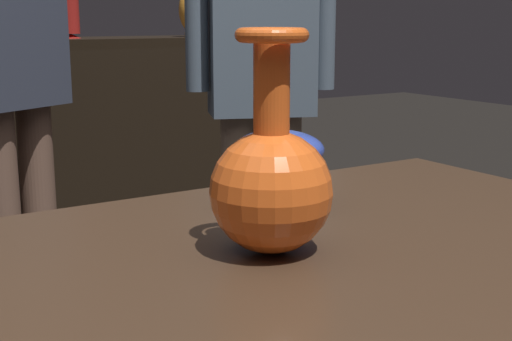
% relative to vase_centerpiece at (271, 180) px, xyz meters
% --- Properties ---
extents(vase_centerpiece, '(0.15, 0.15, 0.26)m').
position_rel_vase_centerpiece_xyz_m(vase_centerpiece, '(0.00, 0.00, 0.00)').
color(vase_centerpiece, '#E55B1E').
rests_on(vase_centerpiece, display_plinth).
extents(vase_tall_behind, '(0.13, 0.13, 0.11)m').
position_rel_vase_centerpiece_xyz_m(vase_tall_behind, '(0.13, 0.17, -0.01)').
color(vase_tall_behind, '#2D429E').
rests_on(vase_tall_behind, display_plinth).
extents(shelf_vase_far_right, '(0.12, 0.12, 0.21)m').
position_rel_vase_centerpiece_xyz_m(shelf_vase_far_right, '(1.00, 2.13, 0.22)').
color(shelf_vase_far_right, orange).
rests_on(shelf_vase_far_right, back_display_shelf).
extents(shelf_vase_right, '(0.08, 0.08, 0.24)m').
position_rel_vase_centerpiece_xyz_m(shelf_vase_right, '(0.48, 2.19, 0.22)').
color(shelf_vase_right, red).
rests_on(shelf_vase_right, back_display_shelf).
extents(visitor_center_back, '(0.42, 0.31, 1.63)m').
position_rel_vase_centerpiece_xyz_m(visitor_center_back, '(0.09, 1.58, 0.07)').
color(visitor_center_back, brown).
rests_on(visitor_center_back, ground_plane).
extents(visitor_near_right, '(0.44, 0.29, 1.57)m').
position_rel_vase_centerpiece_xyz_m(visitor_near_right, '(0.76, 1.21, 0.03)').
color(visitor_near_right, '#846B56').
rests_on(visitor_near_right, ground_plane).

